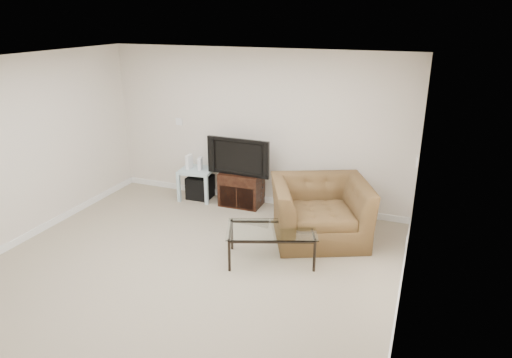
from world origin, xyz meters
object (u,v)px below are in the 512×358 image
at_px(coffee_table, 271,244).
at_px(tv_stand, 242,188).
at_px(subwoofer, 200,187).
at_px(recliner, 320,201).
at_px(side_table, 198,183).
at_px(television, 241,155).

bearing_deg(coffee_table, tv_stand, 124.44).
bearing_deg(subwoofer, recliner, -18.32).
bearing_deg(side_table, television, -1.97).
bearing_deg(side_table, recliner, -17.52).
bearing_deg(television, subwoofer, 177.03).
bearing_deg(subwoofer, television, -3.89).
distance_m(tv_stand, side_table, 0.81).
bearing_deg(coffee_table, television, 124.92).
xyz_separation_m(side_table, coffee_table, (1.86, -1.53, -0.04)).
bearing_deg(tv_stand, subwoofer, 177.37).
height_order(side_table, recliner, recliner).
bearing_deg(television, side_table, 178.96).
bearing_deg(television, tv_stand, 91.69).
distance_m(side_table, coffee_table, 2.41).
bearing_deg(television, recliner, -24.23).
xyz_separation_m(subwoofer, coffee_table, (1.83, -1.56, 0.03)).
distance_m(television, side_table, 1.01).
relative_size(side_table, recliner, 0.42).
height_order(tv_stand, subwoofer, tv_stand).
xyz_separation_m(television, side_table, (-0.81, 0.03, -0.60)).
relative_size(recliner, coffee_table, 1.15).
relative_size(side_table, subwoofer, 1.40).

